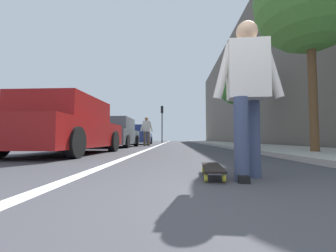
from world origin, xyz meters
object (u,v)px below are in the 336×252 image
Objects in this scene: skateboard at (212,168)px; parked_car_near at (67,127)px; parked_car_mid at (114,133)px; parked_car_far at (138,135)px; pedestrian_distant at (147,129)px; street_tree_mid at (237,86)px; traffic_light at (162,117)px; skater_person at (247,88)px.

parked_car_near is at bearing 42.90° from skateboard.
skateboard is 0.21× the size of parked_car_mid.
pedestrian_distant reaches higher than parked_car_far.
parked_car_far is (15.23, 3.25, 0.60)m from skateboard.
street_tree_mid is at bearing -43.65° from parked_car_near.
traffic_light is at bearing -9.74° from parked_car_far.
street_tree_mid reaches higher than skater_person.
parked_car_mid is at bearing 100.06° from street_tree_mid.
parked_car_near is 0.99× the size of street_tree_mid.
street_tree_mid reaches higher than parked_car_far.
skater_person reaches higher than parked_car_mid.
parked_car_far is (15.38, 3.60, -0.24)m from skater_person.
skateboard is 9.75m from parked_car_mid.
street_tree_mid is at bearing -159.43° from traffic_light.
parked_car_mid is at bearing 21.07° from skateboard.
skateboard is at bearing -175.41° from traffic_light.
parked_car_near is at bearing 179.64° from parked_car_far.
traffic_light is at bearing 4.59° from skateboard.
traffic_light is 12.58m from pedestrian_distant.
skater_person is 0.41× the size of parked_car_mid.
skateboard is 0.21× the size of traffic_light.
parked_car_far is 8.45m from street_tree_mid.
traffic_light is at bearing -0.90° from pedestrian_distant.
skateboard is at bearing -137.10° from parked_car_near.
skateboard is 0.20× the size of parked_car_far.
traffic_light reaches higher than skater_person.
parked_car_mid is (9.08, 3.50, 0.60)m from skateboard.
street_tree_mid is at bearing -96.81° from pedestrian_distant.
pedestrian_distant is at bearing -39.07° from parked_car_mid.
parked_car_far is at bearing 12.05° from skateboard.
traffic_light reaches higher than parked_car_far.
skateboard is 0.50× the size of pedestrian_distant.
traffic_light reaches higher than parked_car_mid.
parked_car_mid is at bearing 1.81° from parked_car_near.
parked_car_near is 1.06× the size of traffic_light.
parked_car_near is at bearing -178.19° from parked_car_mid.
skateboard is 11.08m from pedestrian_distant.
parked_car_near is 19.87m from traffic_light.
parked_car_near reaches higher than parked_car_mid.
traffic_light is at bearing 5.40° from skater_person.
skater_person is 23.61m from traffic_light.
parked_car_near is 1.08× the size of parked_car_mid.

